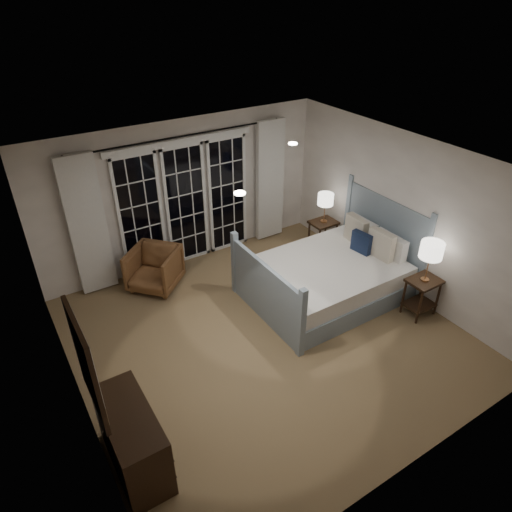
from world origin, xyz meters
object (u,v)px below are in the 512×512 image
nightstand_right (323,232)px  lamp_left (432,250)px  armchair (154,269)px  dresser (133,439)px  nightstand_left (422,292)px  bed (330,276)px  lamp_right (326,200)px

nightstand_right → lamp_left: (0.06, -2.21, 0.71)m
armchair → dresser: bearing=-67.5°
nightstand_left → armchair: armchair is taller
dresser → bed: bearing=18.9°
lamp_right → nightstand_left: bearing=-88.3°
nightstand_right → lamp_left: size_ratio=0.97×
nightstand_left → lamp_right: 2.30m
nightstand_right → dresser: (-4.39, -2.35, -0.01)m
nightstand_left → armchair: size_ratio=0.81×
nightstand_right → armchair: 3.07m
lamp_right → dresser: lamp_right is taller
bed → dresser: (-3.64, -1.25, 0.04)m
dresser → nightstand_left: bearing=1.8°
bed → armchair: size_ratio=3.15×
nightstand_left → nightstand_right: bearing=91.7°
bed → lamp_right: size_ratio=4.41×
nightstand_right → dresser: size_ratio=0.56×
bed → dresser: size_ratio=2.20×
bed → lamp_left: bed is taller
bed → lamp_left: 1.58m
lamp_left → armchair: lamp_left is taller
nightstand_right → lamp_right: size_ratio=1.13×
lamp_right → dresser: bearing=-151.9°
dresser → armchair: bearing=64.8°
bed → armchair: bed is taller
lamp_left → dresser: (-4.46, -0.14, -0.73)m
lamp_right → armchair: bearing=169.4°
lamp_left → nightstand_left: bearing=-90.0°
bed → lamp_right: bed is taller
lamp_right → lamp_left: bearing=-88.3°
nightstand_right → lamp_left: 2.32m
bed → dresser: bed is taller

